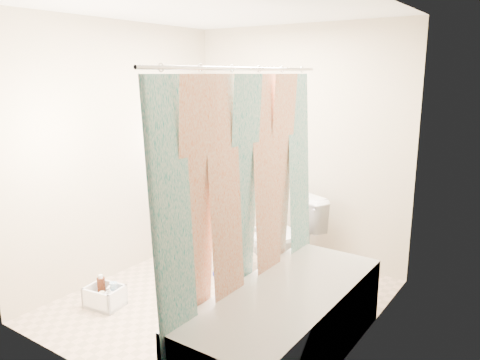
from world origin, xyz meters
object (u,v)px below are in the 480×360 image
Objects in this scene: cleaning_caddy at (106,297)px; bathtub at (286,322)px; toilet at (285,238)px; plumber at (228,190)px.

bathtub is at bearing -0.53° from cleaning_caddy.
toilet is (-0.68, 1.20, 0.11)m from bathtub.
bathtub is 5.37× the size of cleaning_caddy.
toilet is 1.72m from cleaning_caddy.
cleaning_caddy is at bearing -36.28° from plumber.
cleaning_caddy is at bearing -98.25° from toilet.
plumber is at bearing 140.98° from bathtub.
toilet is 0.45× the size of plumber.
plumber is 1.45m from cleaning_caddy.
cleaning_caddy is (-1.60, -0.22, -0.18)m from bathtub.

